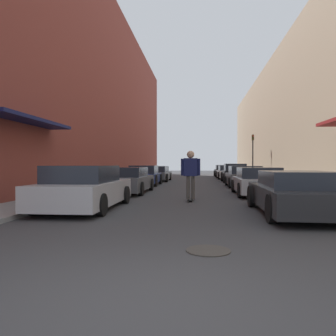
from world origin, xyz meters
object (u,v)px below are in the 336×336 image
(parked_car_right_5, at_px, (223,171))
(parked_car_right_3, at_px, (235,173))
(parked_car_left_3, at_px, (157,174))
(parked_car_left_0, at_px, (85,188))
(parked_car_left_2, at_px, (144,176))
(parked_car_right_2, at_px, (244,177))
(parked_car_right_4, at_px, (228,172))
(traffic_light, at_px, (253,152))
(skateboarder, at_px, (191,170))
(manhole_cover, at_px, (208,251))
(parked_car_right_0, at_px, (295,193))
(parked_car_left_1, at_px, (127,180))
(parked_car_right_1, at_px, (257,182))

(parked_car_right_5, bearing_deg, parked_car_right_3, -89.52)
(parked_car_left_3, height_order, parked_car_right_5, parked_car_right_5)
(parked_car_left_0, relative_size, parked_car_left_2, 1.09)
(parked_car_right_2, distance_m, parked_car_right_4, 10.57)
(traffic_light, bearing_deg, skateboarder, -107.20)
(parked_car_left_2, bearing_deg, parked_car_left_3, 88.37)
(parked_car_right_3, bearing_deg, parked_car_right_5, 90.48)
(parked_car_left_0, relative_size, skateboarder, 2.45)
(parked_car_left_2, relative_size, parked_car_right_3, 1.02)
(parked_car_right_4, height_order, manhole_cover, parked_car_right_4)
(parked_car_left_3, bearing_deg, parked_car_right_0, -70.84)
(parked_car_left_1, relative_size, parked_car_right_4, 1.01)
(parked_car_left_0, xyz_separation_m, parked_car_right_1, (6.04, 5.05, -0.04))
(parked_car_left_3, bearing_deg, parked_car_left_0, -90.24)
(parked_car_left_1, relative_size, parked_car_right_0, 0.99)
(parked_car_right_0, relative_size, traffic_light, 1.32)
(parked_car_left_1, xyz_separation_m, parked_car_right_1, (6.00, -0.61, -0.00))
(parked_car_left_3, distance_m, parked_car_right_3, 6.18)
(parked_car_left_3, relative_size, skateboarder, 2.54)
(parked_car_right_3, height_order, manhole_cover, parked_car_right_3)
(parked_car_left_3, bearing_deg, traffic_light, 4.80)
(parked_car_right_0, distance_m, traffic_light, 18.09)
(parked_car_right_2, relative_size, parked_car_right_5, 0.88)
(parked_car_right_1, height_order, parked_car_right_5, parked_car_right_5)
(parked_car_left_2, relative_size, parked_car_left_3, 0.88)
(parked_car_left_2, height_order, parked_car_right_4, parked_car_left_2)
(parked_car_left_3, bearing_deg, parked_car_right_5, 59.25)
(parked_car_right_2, xyz_separation_m, parked_car_right_4, (-0.07, 10.57, 0.01))
(parked_car_right_2, relative_size, traffic_light, 1.10)
(parked_car_left_2, distance_m, parked_car_right_4, 11.32)
(parked_car_left_0, height_order, parked_car_right_5, parked_car_left_0)
(parked_car_right_1, bearing_deg, parked_car_right_4, 89.82)
(parked_car_right_0, bearing_deg, traffic_light, 84.50)
(skateboarder, xyz_separation_m, manhole_cover, (0.47, -6.93, -1.14))
(parked_car_right_4, xyz_separation_m, traffic_light, (1.70, -3.47, 1.74))
(parked_car_left_1, bearing_deg, parked_car_right_2, 36.87)
(parked_car_right_1, bearing_deg, parked_car_left_2, 134.28)
(parked_car_left_0, bearing_deg, parked_car_left_3, 89.76)
(manhole_cover, bearing_deg, parked_car_left_1, 109.35)
(parked_car_right_5, bearing_deg, parked_car_right_0, -89.97)
(parked_car_left_1, distance_m, parked_car_right_4, 16.32)
(parked_car_right_2, xyz_separation_m, parked_car_right_3, (-0.01, 5.32, 0.07))
(parked_car_left_3, bearing_deg, parked_car_right_1, -62.86)
(manhole_cover, bearing_deg, traffic_light, 79.23)
(parked_car_right_3, bearing_deg, parked_car_left_3, 169.53)
(parked_car_right_4, bearing_deg, parked_car_right_0, -90.06)
(parked_car_left_0, relative_size, traffic_light, 1.25)
(parked_car_left_0, distance_m, skateboarder, 4.00)
(parked_car_left_0, relative_size, manhole_cover, 6.52)
(parked_car_right_2, distance_m, traffic_light, 7.49)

